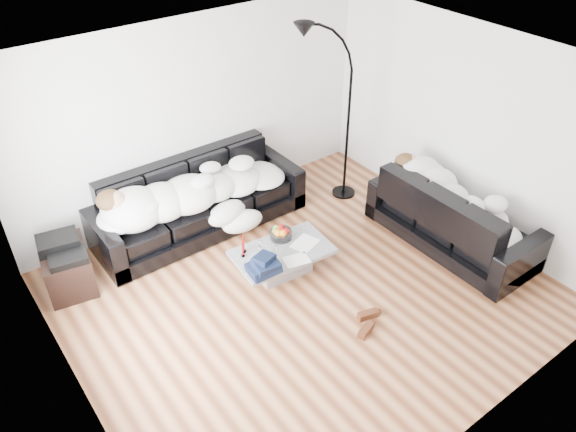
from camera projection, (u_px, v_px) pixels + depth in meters
ground at (304, 292)px, 6.40m from camera, size 5.00×5.00×0.00m
wall_back at (196, 119)px, 7.11m from camera, size 5.00×0.02×2.60m
wall_left at (58, 303)px, 4.43m from camera, size 0.02×4.50×2.60m
wall_right at (466, 130)px, 6.86m from camera, size 0.02×4.50×2.60m
ceiling at (309, 74)px, 4.89m from camera, size 5.00×5.00×0.00m
sofa_back at (199, 198)px, 7.16m from camera, size 2.75×0.95×0.90m
sofa_right at (453, 215)px, 6.90m from camera, size 0.91×2.12×0.86m
sleeper_back at (199, 186)px, 7.01m from camera, size 2.33×0.80×0.47m
sleeper_right at (456, 200)px, 6.78m from camera, size 0.77×1.82×0.44m
teal_cushion at (413, 174)px, 7.13m from camera, size 0.42×0.38×0.20m
coffee_table at (282, 261)px, 6.59m from camera, size 1.19×0.77×0.33m
fruit_bowl at (281, 232)px, 6.64m from camera, size 0.33×0.33×0.16m
wine_glass_a at (261, 246)px, 6.43m from camera, size 0.09×0.09×0.16m
wine_glass_b at (260, 252)px, 6.33m from camera, size 0.09×0.09×0.17m
wine_glass_c at (275, 251)px, 6.36m from camera, size 0.08×0.08×0.16m
candle_left at (243, 248)px, 6.34m from camera, size 0.05×0.05×0.23m
candle_right at (244, 244)px, 6.40m from camera, size 0.05×0.05×0.25m
newspaper_a at (305, 243)px, 6.59m from camera, size 0.38×0.33×0.01m
newspaper_b at (297, 260)px, 6.35m from camera, size 0.33×0.27×0.01m
navy_jacket at (263, 262)px, 6.06m from camera, size 0.38×0.32×0.18m
shoes at (367, 322)px, 5.96m from camera, size 0.42×0.33×0.09m
av_cabinet at (67, 268)px, 6.36m from camera, size 0.62×0.80×0.50m
stereo at (61, 247)px, 6.18m from camera, size 0.50×0.42×0.13m
floor_lamp at (348, 122)px, 7.42m from camera, size 0.85×0.40×2.26m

